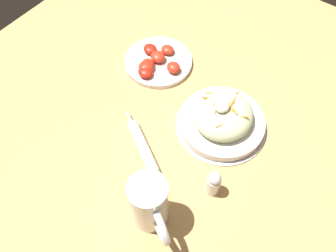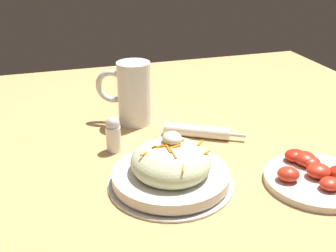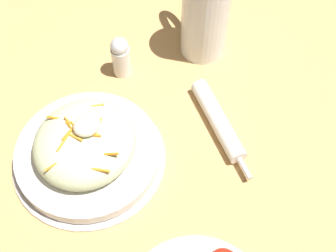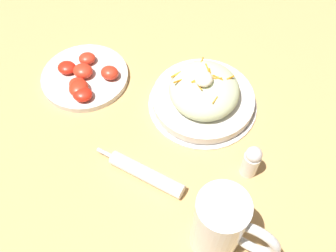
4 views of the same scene
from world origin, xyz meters
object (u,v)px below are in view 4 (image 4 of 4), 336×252
(beer_mug, at_px, (220,226))
(salt_shaker, at_px, (251,161))
(salad_plate, at_px, (204,95))
(tomato_plate, at_px, (85,77))
(napkin_roll, at_px, (146,174))

(beer_mug, bearing_deg, salt_shaker, 150.93)
(beer_mug, bearing_deg, salad_plate, -179.41)
(tomato_plate, xyz_separation_m, salt_shaker, (0.24, 0.34, 0.03))
(salad_plate, height_order, beer_mug, beer_mug)
(beer_mug, xyz_separation_m, napkin_roll, (-0.12, -0.12, -0.06))
(salad_plate, relative_size, napkin_roll, 1.36)
(napkin_roll, bearing_deg, tomato_plate, -149.69)
(salad_plate, distance_m, tomato_plate, 0.27)
(salad_plate, bearing_deg, tomato_plate, -105.10)
(tomato_plate, distance_m, salt_shaker, 0.42)
(beer_mug, xyz_separation_m, salt_shaker, (-0.13, 0.07, -0.03))
(salad_plate, bearing_deg, salt_shaker, 25.26)
(salad_plate, bearing_deg, beer_mug, 0.59)
(salad_plate, relative_size, salt_shaker, 2.95)
(napkin_roll, distance_m, tomato_plate, 0.29)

